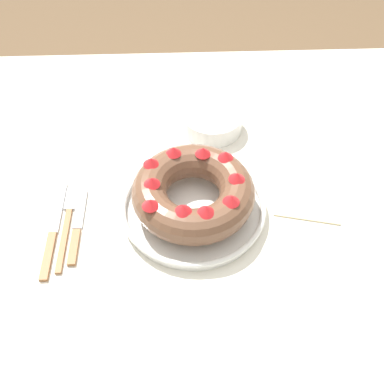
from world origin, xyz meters
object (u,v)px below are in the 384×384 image
Objects in this scene: fork at (67,221)px; serving_knife at (53,235)px; napkin at (307,201)px; serving_dish at (192,208)px; cake_knife at (77,231)px; side_bowl at (212,122)px; bundt_cake at (192,191)px.

serving_knife is at bearing -122.15° from fork.
napkin is at bearing 2.66° from serving_knife.
cake_knife is (-0.24, -0.04, -0.01)m from serving_dish.
fork is 0.51m from napkin.
side_bowl is at bearing 77.17° from serving_dish.
serving_dish is 2.21× the size of napkin.
bundt_cake is 0.27m from side_bowl.
napkin is (0.25, 0.02, -0.01)m from serving_dish.
cake_knife is (-0.24, -0.04, -0.06)m from bundt_cake.
fork is at bearing -176.06° from napkin.
side_bowl is (0.32, 0.28, 0.02)m from fork.
bundt_cake is (-0.00, -0.00, 0.05)m from serving_dish.
napkin is at bearing 4.15° from bundt_cake.
serving_dish is 2.07× the size of side_bowl.
side_bowl is (0.06, 0.26, -0.04)m from bundt_cake.
fork is 0.42m from side_bowl.
serving_knife is at bearing -169.88° from bundt_cake.
side_bowl is at bearing 45.87° from fork.
cake_knife is 1.35× the size of napkin.
serving_knife is (-0.28, -0.05, -0.01)m from serving_dish.
fork is at bearing -176.25° from bundt_cake.
bundt_cake is 0.27m from fork.
fork is at bearing 135.44° from cake_knife.
napkin is (0.19, -0.25, -0.02)m from side_bowl.
bundt_cake is 1.34× the size of cake_knife.
cake_knife is at bearing 2.75° from serving_knife.
bundt_cake reaches higher than side_bowl.
bundt_cake is 1.15× the size of fork.
cake_knife reaches higher than napkin.
bundt_cake is 1.81× the size of napkin.
serving_dish is 1.24× the size of serving_knife.
cake_knife is at bearing -169.35° from bundt_cake.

